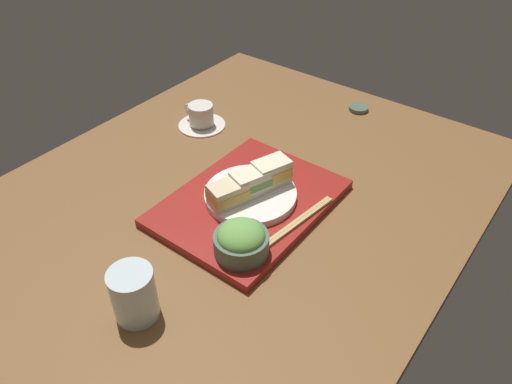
{
  "coord_description": "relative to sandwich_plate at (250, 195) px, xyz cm",
  "views": [
    {
      "loc": [
        -61.31,
        -57.46,
        72.6
      ],
      "look_at": [
        5.16,
        -6.91,
        5.0
      ],
      "focal_mm": 34.6,
      "sensor_mm": 36.0,
      "label": 1
    }
  ],
  "objects": [
    {
      "name": "sandwich_near",
      "position": [
        -5.49,
        1.73,
        3.17
      ],
      "size": [
        9.43,
        7.82,
        4.67
      ],
      "color": "beige",
      "rests_on": "sandwich_plate"
    },
    {
      "name": "sandwich_far",
      "position": [
        5.49,
        -1.73,
        3.77
      ],
      "size": [
        9.4,
        7.9,
        5.87
      ],
      "color": "#EFE5C1",
      "rests_on": "sandwich_plate"
    },
    {
      "name": "ground_plane",
      "position": [
        -5.66,
        4.97,
        -4.44
      ],
      "size": [
        140.0,
        100.0,
        3.0
      ],
      "primitive_type": "cube",
      "color": "brown"
    },
    {
      "name": "serving_tray",
      "position": [
        -0.62,
        -0.09,
        -1.89
      ],
      "size": [
        40.32,
        30.44,
        2.1
      ],
      "primitive_type": "cube",
      "color": "maroon",
      "rests_on": "ground_plane"
    },
    {
      "name": "salad_bowl",
      "position": [
        -14.32,
        -8.84,
        2.33
      ],
      "size": [
        10.92,
        10.92,
        6.9
      ],
      "color": "#4C6051",
      "rests_on": "serving_tray"
    },
    {
      "name": "small_sauce_dish",
      "position": [
        53.35,
        1.05,
        -2.34
      ],
      "size": [
        5.7,
        5.7,
        1.21
      ],
      "primitive_type": "cylinder",
      "color": "#4C6051",
      "rests_on": "ground_plane"
    },
    {
      "name": "chopsticks_pair",
      "position": [
        -0.56,
        -13.13,
        -0.49
      ],
      "size": [
        21.44,
        4.21,
        0.7
      ],
      "color": "tan",
      "rests_on": "serving_tray"
    },
    {
      "name": "sandwich_middle",
      "position": [
        0.0,
        -0.0,
        3.52
      ],
      "size": [
        9.58,
        7.74,
        5.37
      ],
      "color": "#EFE5C1",
      "rests_on": "sandwich_plate"
    },
    {
      "name": "sandwich_plate",
      "position": [
        0.0,
        0.0,
        0.0
      ],
      "size": [
        20.68,
        20.68,
        1.68
      ],
      "primitive_type": "cylinder",
      "color": "white",
      "rests_on": "serving_tray"
    },
    {
      "name": "drinking_glass",
      "position": [
        -35.91,
        -2.27,
        2.25
      ],
      "size": [
        7.96,
        7.96,
        10.39
      ],
      "primitive_type": "cylinder",
      "color": "silver",
      "rests_on": "ground_plane"
    },
    {
      "name": "coffee_cup",
      "position": [
        18.84,
        31.98,
        -0.25
      ],
      "size": [
        13.13,
        13.13,
        6.49
      ],
      "color": "silver",
      "rests_on": "ground_plane"
    }
  ]
}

